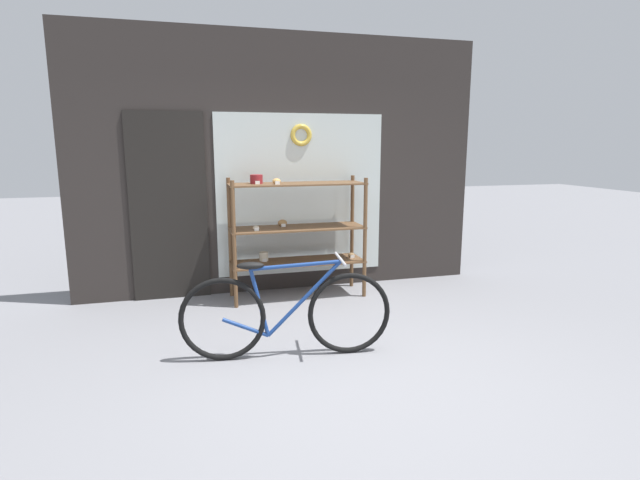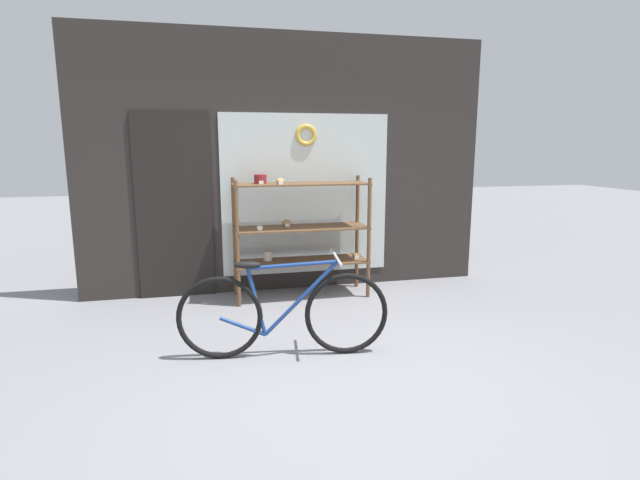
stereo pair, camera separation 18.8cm
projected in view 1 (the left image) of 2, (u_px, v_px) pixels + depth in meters
The scene contains 4 objects.
ground_plane at pixel (350, 374), 3.86m from camera, with size 30.00×30.00×0.00m, color gray.
storefront_facade at pixel (280, 168), 5.88m from camera, with size 4.84×0.13×3.01m.
display_case at pixel (295, 226), 5.67m from camera, with size 1.53×0.49×1.42m.
bicycle at pixel (286, 314), 4.11m from camera, with size 1.74×0.46×0.83m.
Camera 1 is at (-1.20, -3.39, 1.75)m, focal length 28.00 mm.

